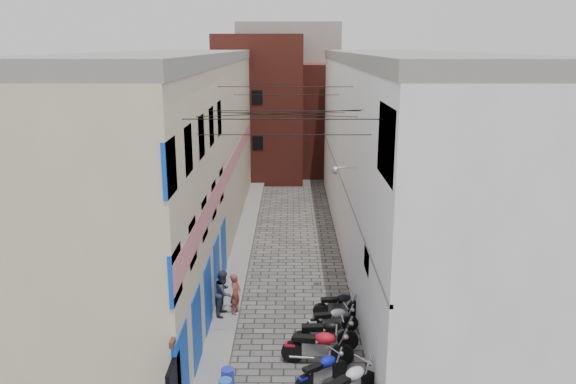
{
  "coord_description": "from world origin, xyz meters",
  "views": [
    {
      "loc": [
        0.21,
        -11.9,
        9.27
      ],
      "look_at": [
        0.08,
        12.06,
        3.0
      ],
      "focal_mm": 35.0,
      "sensor_mm": 36.0,
      "label": 1
    }
  ],
  "objects_px": {
    "person_b": "(224,292)",
    "motorcycle_e": "(325,333)",
    "motorcycle_b": "(349,384)",
    "person_a": "(236,294)",
    "motorcycle_g": "(338,303)",
    "motorcycle_c": "(322,369)",
    "motorcycle_d": "(317,345)",
    "motorcycle_f": "(332,319)",
    "water_jug_far": "(228,378)"
  },
  "relations": [
    {
      "from": "person_b",
      "to": "motorcycle_e",
      "type": "bearing_deg",
      "value": -109.12
    },
    {
      "from": "motorcycle_b",
      "to": "person_a",
      "type": "relative_size",
      "value": 1.49
    },
    {
      "from": "motorcycle_e",
      "to": "person_a",
      "type": "height_order",
      "value": "person_a"
    },
    {
      "from": "motorcycle_g",
      "to": "motorcycle_c",
      "type": "bearing_deg",
      "value": -19.66
    },
    {
      "from": "motorcycle_d",
      "to": "motorcycle_f",
      "type": "height_order",
      "value": "motorcycle_d"
    },
    {
      "from": "motorcycle_c",
      "to": "water_jug_far",
      "type": "xyz_separation_m",
      "value": [
        -2.64,
        -0.09,
        -0.23
      ]
    },
    {
      "from": "motorcycle_f",
      "to": "person_b",
      "type": "relative_size",
      "value": 1.12
    },
    {
      "from": "motorcycle_b",
      "to": "person_b",
      "type": "height_order",
      "value": "person_b"
    },
    {
      "from": "motorcycle_b",
      "to": "motorcycle_e",
      "type": "xyz_separation_m",
      "value": [
        -0.47,
        2.76,
        -0.01
      ]
    },
    {
      "from": "person_b",
      "to": "motorcycle_f",
      "type": "bearing_deg",
      "value": -92.22
    },
    {
      "from": "motorcycle_f",
      "to": "water_jug_far",
      "type": "bearing_deg",
      "value": -57.11
    },
    {
      "from": "motorcycle_f",
      "to": "motorcycle_b",
      "type": "bearing_deg",
      "value": -9.31
    },
    {
      "from": "motorcycle_f",
      "to": "motorcycle_d",
      "type": "bearing_deg",
      "value": -28.9
    },
    {
      "from": "motorcycle_c",
      "to": "person_a",
      "type": "xyz_separation_m",
      "value": [
        -2.79,
        3.93,
        0.45
      ]
    },
    {
      "from": "motorcycle_d",
      "to": "motorcycle_g",
      "type": "relative_size",
      "value": 1.21
    },
    {
      "from": "motorcycle_b",
      "to": "person_a",
      "type": "distance_m",
      "value": 5.91
    },
    {
      "from": "person_b",
      "to": "motorcycle_g",
      "type": "bearing_deg",
      "value": -75.1
    },
    {
      "from": "person_b",
      "to": "motorcycle_b",
      "type": "bearing_deg",
      "value": -129.85
    },
    {
      "from": "motorcycle_c",
      "to": "motorcycle_f",
      "type": "relative_size",
      "value": 1.0
    },
    {
      "from": "motorcycle_b",
      "to": "motorcycle_f",
      "type": "xyz_separation_m",
      "value": [
        -0.16,
        3.85,
        -0.1
      ]
    },
    {
      "from": "motorcycle_b",
      "to": "motorcycle_e",
      "type": "height_order",
      "value": "motorcycle_b"
    },
    {
      "from": "motorcycle_b",
      "to": "motorcycle_f",
      "type": "relative_size",
      "value": 1.2
    },
    {
      "from": "motorcycle_d",
      "to": "person_b",
      "type": "bearing_deg",
      "value": -125.05
    },
    {
      "from": "motorcycle_c",
      "to": "person_b",
      "type": "distance_m",
      "value": 5.03
    },
    {
      "from": "person_a",
      "to": "water_jug_far",
      "type": "xyz_separation_m",
      "value": [
        0.15,
        -4.02,
        -0.69
      ]
    },
    {
      "from": "person_b",
      "to": "motorcycle_c",
      "type": "bearing_deg",
      "value": -129.42
    },
    {
      "from": "motorcycle_b",
      "to": "water_jug_far",
      "type": "xyz_separation_m",
      "value": [
        -3.29,
        0.77,
        -0.34
      ]
    },
    {
      "from": "motorcycle_d",
      "to": "person_a",
      "type": "xyz_separation_m",
      "value": [
        -2.71,
        2.79,
        0.34
      ]
    },
    {
      "from": "motorcycle_c",
      "to": "person_b",
      "type": "relative_size",
      "value": 1.12
    },
    {
      "from": "motorcycle_g",
      "to": "person_a",
      "type": "xyz_separation_m",
      "value": [
        -3.57,
        -0.2,
        0.45
      ]
    },
    {
      "from": "motorcycle_b",
      "to": "motorcycle_c",
      "type": "distance_m",
      "value": 1.09
    },
    {
      "from": "motorcycle_b",
      "to": "person_b",
      "type": "distance_m",
      "value": 6.1
    },
    {
      "from": "motorcycle_g",
      "to": "water_jug_far",
      "type": "distance_m",
      "value": 5.44
    },
    {
      "from": "motorcycle_g",
      "to": "motorcycle_e",
      "type": "bearing_deg",
      "value": -23.94
    },
    {
      "from": "motorcycle_g",
      "to": "motorcycle_b",
      "type": "bearing_deg",
      "value": -10.4
    },
    {
      "from": "motorcycle_d",
      "to": "motorcycle_g",
      "type": "height_order",
      "value": "motorcycle_d"
    },
    {
      "from": "motorcycle_c",
      "to": "motorcycle_g",
      "type": "xyz_separation_m",
      "value": [
        0.79,
        4.13,
        0.0
      ]
    },
    {
      "from": "water_jug_far",
      "to": "person_a",
      "type": "bearing_deg",
      "value": 92.14
    },
    {
      "from": "person_a",
      "to": "water_jug_far",
      "type": "distance_m",
      "value": 4.08
    },
    {
      "from": "person_b",
      "to": "water_jug_far",
      "type": "height_order",
      "value": "person_b"
    },
    {
      "from": "motorcycle_b",
      "to": "motorcycle_d",
      "type": "distance_m",
      "value": 2.13
    },
    {
      "from": "person_a",
      "to": "motorcycle_c",
      "type": "bearing_deg",
      "value": -129.03
    },
    {
      "from": "motorcycle_d",
      "to": "motorcycle_g",
      "type": "xyz_separation_m",
      "value": [
        0.87,
        2.99,
        -0.11
      ]
    },
    {
      "from": "motorcycle_b",
      "to": "water_jug_far",
      "type": "bearing_deg",
      "value": -143.85
    },
    {
      "from": "water_jug_far",
      "to": "motorcycle_e",
      "type": "bearing_deg",
      "value": 35.17
    },
    {
      "from": "motorcycle_f",
      "to": "motorcycle_g",
      "type": "distance_m",
      "value": 1.17
    },
    {
      "from": "motorcycle_d",
      "to": "person_b",
      "type": "xyz_separation_m",
      "value": [
        -3.11,
        2.72,
        0.42
      ]
    },
    {
      "from": "motorcycle_g",
      "to": "person_b",
      "type": "xyz_separation_m",
      "value": [
        -3.98,
        -0.27,
        0.53
      ]
    },
    {
      "from": "motorcycle_e",
      "to": "person_b",
      "type": "distance_m",
      "value": 3.93
    },
    {
      "from": "motorcycle_b",
      "to": "motorcycle_g",
      "type": "relative_size",
      "value": 1.2
    }
  ]
}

